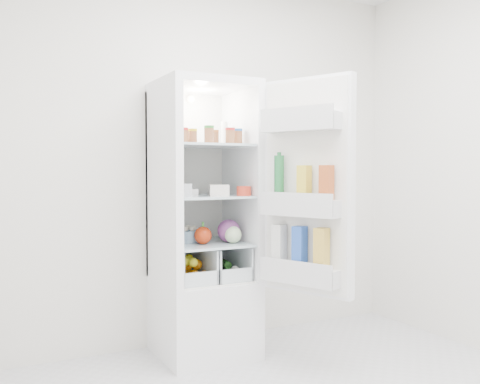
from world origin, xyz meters
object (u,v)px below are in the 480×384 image
red_cabbage (229,231)px  refrigerator (201,254)px  fridge_door (305,192)px  mushroom_bowl (188,236)px

red_cabbage → refrigerator: bearing=140.5°
red_cabbage → fridge_door: fridge_door is taller
red_cabbage → mushroom_bowl: 0.27m
red_cabbage → fridge_door: (0.27, -0.49, 0.27)m
refrigerator → red_cabbage: 0.25m
mushroom_bowl → fridge_door: fridge_door is taller
refrigerator → fridge_door: (0.42, -0.61, 0.43)m
red_cabbage → mushroom_bowl: size_ratio=0.90×
refrigerator → mushroom_bowl: (-0.09, 0.00, 0.12)m
red_cabbage → mushroom_bowl: bearing=152.5°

